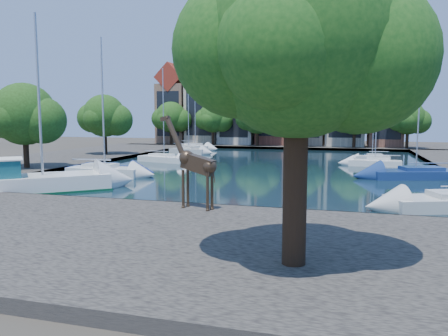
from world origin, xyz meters
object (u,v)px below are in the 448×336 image
object	(u,v)px
plane_tree	(301,46)
giraffe_statue	(194,163)
sailboat_left_a	(105,169)
motorsailer	(15,180)

from	to	relation	value
plane_tree	giraffe_statue	size ratio (longest dim) A/B	2.12
plane_tree	sailboat_left_a	bearing A→B (deg)	133.92
sailboat_left_a	giraffe_statue	bearing A→B (deg)	-44.10
giraffe_statue	sailboat_left_a	size ratio (longest dim) A/B	0.41
plane_tree	sailboat_left_a	xyz separation A→B (m)	(-19.62, 20.37, -6.96)
motorsailer	plane_tree	bearing A→B (deg)	-27.17
plane_tree	sailboat_left_a	world-z (taller)	sailboat_left_a
plane_tree	sailboat_left_a	distance (m)	29.12
plane_tree	sailboat_left_a	size ratio (longest dim) A/B	0.86
motorsailer	sailboat_left_a	xyz separation A→B (m)	(1.30, 9.63, -0.33)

